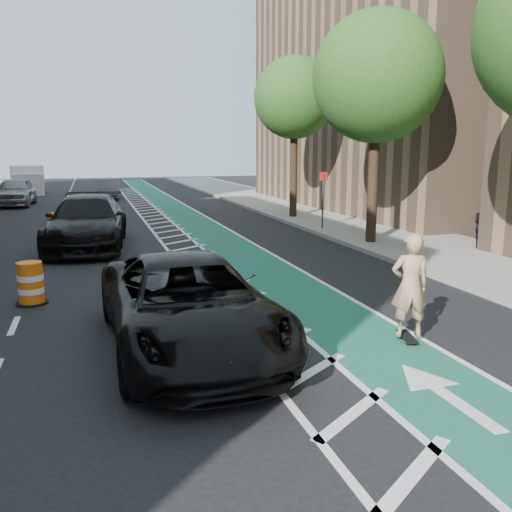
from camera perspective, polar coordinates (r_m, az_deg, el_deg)
name	(u,v)px	position (r m, az deg, el deg)	size (l,w,h in m)	color
ground	(199,351)	(9.46, -6.04, -9.94)	(120.00, 120.00, 0.00)	black
bike_lane	(227,245)	(19.54, -3.05, 1.16)	(2.00, 90.00, 0.01)	#1B604E
buffer_strip	(186,247)	(19.24, -7.38, 0.92)	(1.40, 90.00, 0.01)	silver
sidewalk_right	(387,235)	(21.99, 13.63, 2.17)	(5.00, 90.00, 0.15)	gray
curb_right	(330,238)	(20.86, 7.81, 1.92)	(0.12, 90.00, 0.16)	gray
building_right_far	(427,42)	(35.01, 17.60, 20.72)	(14.00, 22.00, 19.00)	#84664C
tree_r_c	(384,76)	(19.35, 13.29, 17.94)	(4.20, 4.20, 7.90)	#382619
tree_r_d	(296,98)	(26.56, 4.26, 16.27)	(4.20, 4.20, 7.90)	#382619
sign_post	(323,199)	(22.74, 7.05, 5.93)	(0.35, 0.08, 2.47)	#4C4C4C
skateboard	(407,337)	(10.24, 15.62, -8.17)	(0.38, 0.74, 0.10)	black
skateboarder	(410,286)	(9.97, 15.91, -3.01)	(0.68, 0.45, 1.86)	tan
suv_near	(188,304)	(9.37, -7.17, -5.07)	(2.62, 5.68, 1.58)	black
suv_far	(87,222)	(19.87, -17.34, 3.44)	(2.52, 6.20, 1.80)	black
car_silver	(15,192)	(36.41, -24.01, 6.22)	(2.03, 5.05, 1.72)	gray
car_grey	(109,189)	(39.28, -15.26, 6.82)	(1.44, 4.13, 1.36)	#555559
pedestrian	(484,225)	(19.54, 22.83, 3.06)	(0.77, 0.60, 1.58)	black
box_truck	(27,181)	(46.17, -22.93, 7.31)	(2.93, 5.41, 2.15)	white
barrel_a	(31,284)	(13.05, -22.63, -2.77)	(0.70, 0.70, 0.95)	orange
barrel_b	(56,227)	(22.05, -20.30, 2.88)	(0.75, 0.75, 1.02)	#E03F0B
barrel_c	(75,210)	(27.84, -18.56, 4.59)	(0.75, 0.75, 1.03)	#F1590C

